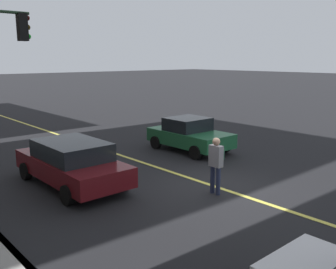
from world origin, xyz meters
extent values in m
plane|color=black|center=(0.00, 0.00, 0.00)|extent=(200.00, 200.00, 0.00)
cube|color=slate|center=(0.00, 6.62, 0.07)|extent=(80.00, 0.16, 0.15)
cube|color=#D8CC4C|center=(0.00, 0.00, 0.01)|extent=(80.00, 0.16, 0.01)
cube|color=#591116|center=(3.28, 3.44, 0.62)|extent=(4.76, 1.95, 0.64)
cube|color=black|center=(3.20, 3.44, 1.22)|extent=(2.56, 1.79, 0.57)
cylinder|color=black|center=(4.85, 4.39, 0.30)|extent=(0.60, 0.22, 0.60)
cylinder|color=black|center=(4.85, 2.48, 0.30)|extent=(0.60, 0.22, 0.60)
cylinder|color=black|center=(1.70, 4.39, 0.30)|extent=(0.60, 0.22, 0.60)
cylinder|color=black|center=(1.70, 2.48, 0.30)|extent=(0.60, 0.22, 0.60)
cube|color=#1E6038|center=(4.10, -2.92, 0.61)|extent=(3.94, 1.93, 0.62)
cube|color=black|center=(4.26, -2.92, 1.21)|extent=(1.62, 1.78, 0.58)
cylinder|color=black|center=(2.80, -3.87, 0.30)|extent=(0.60, 0.22, 0.60)
cylinder|color=black|center=(2.80, -1.98, 0.30)|extent=(0.60, 0.22, 0.60)
cylinder|color=black|center=(5.40, -3.87, 0.30)|extent=(0.60, 0.22, 0.60)
cylinder|color=black|center=(5.40, -1.98, 0.30)|extent=(0.60, 0.22, 0.60)
cylinder|color=#262D4C|center=(-0.61, 0.50, 0.44)|extent=(0.14, 0.14, 0.89)
cylinder|color=#262D4C|center=(-0.37, 0.50, 0.44)|extent=(0.14, 0.14, 0.89)
cube|color=gray|center=(-0.49, 0.50, 1.22)|extent=(0.43, 0.22, 0.67)
sphere|color=tan|center=(-0.49, 0.50, 1.67)|extent=(0.24, 0.24, 0.24)
cube|color=#26593F|center=(-0.49, 0.33, 1.25)|extent=(0.26, 0.16, 0.34)
cube|color=black|center=(5.02, 4.07, 5.19)|extent=(0.28, 0.30, 0.90)
sphere|color=#360605|center=(5.02, 3.89, 5.49)|extent=(0.18, 0.18, 0.18)
sphere|color=#392905|center=(5.02, 3.89, 5.19)|extent=(0.18, 0.18, 0.18)
sphere|color=green|center=(5.02, 3.89, 4.89)|extent=(0.18, 0.18, 0.18)
camera|label=1|loc=(-7.94, 9.04, 4.16)|focal=40.39mm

